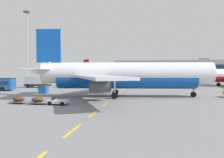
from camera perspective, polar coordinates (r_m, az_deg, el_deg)
The scene contains 11 objects.
ground at distance 57.08m, azimuth 25.79°, elevation -2.76°, with size 400.00×400.00×0.00m, color slate.
apron_paint_markings at distance 51.26m, azimuth 2.78°, elevation -3.08°, with size 8.00×92.63×0.01m.
airliner_foreground at distance 38.56m, azimuth 2.90°, elevation 1.07°, with size 34.82×34.39×12.20m.
airliner_mid_left at distance 73.26m, azimuth 26.54°, elevation 0.90°, with size 29.29×28.48×10.42m.
airliner_far_right at distance 92.95m, azimuth -2.54°, elevation 1.27°, with size 26.29×24.48×10.08m.
catering_truck at distance 63.71m, azimuth -11.22°, elevation -0.62°, with size 7.24×5.64×3.14m.
fuel_service_truck at distance 64.22m, azimuth -19.28°, elevation -0.68°, with size 7.12×2.96×3.14m.
baggage_train at distance 32.11m, azimuth -19.01°, elevation -5.39°, with size 8.65×1.86×1.14m.
uld_cargo_container at distance 47.05m, azimuth -17.67°, elevation -2.68°, with size 1.72×1.68×1.60m.
apron_light_mast_near at distance 84.40m, azimuth -21.53°, elevation 9.78°, with size 1.80×1.80×26.05m.
terminal_satellite at distance 167.49m, azimuth 18.23°, elevation 2.55°, with size 98.47×21.80×13.96m.
Camera 1 is at (23.72, -14.51, 4.67)m, focal length 34.56 mm.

